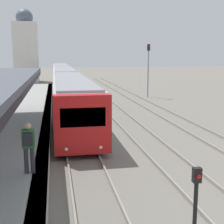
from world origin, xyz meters
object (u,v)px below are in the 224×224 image
(person_on_platform, at_px, (28,144))
(train_near, at_px, (64,79))
(signal_post_near, at_px, (196,199))
(signal_mast_far, at_px, (148,65))

(person_on_platform, xyz_separation_m, train_near, (2.04, 28.99, -0.17))
(person_on_platform, bearing_deg, signal_post_near, -39.73)
(signal_mast_far, bearing_deg, train_near, 148.69)
(train_near, bearing_deg, signal_post_near, -86.39)
(person_on_platform, xyz_separation_m, signal_mast_far, (11.08, 23.50, 1.73))
(train_near, height_order, signal_post_near, train_near)
(person_on_platform, height_order, signal_post_near, person_on_platform)
(signal_mast_far, bearing_deg, signal_post_near, -104.59)
(train_near, xyz_separation_m, signal_mast_far, (9.04, -5.50, 1.90))
(signal_post_near, bearing_deg, person_on_platform, 140.27)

